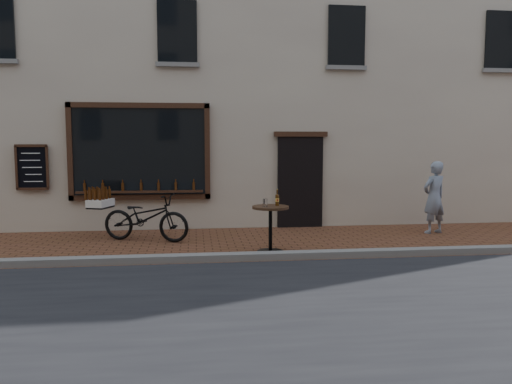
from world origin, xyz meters
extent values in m
plane|color=brown|center=(0.00, 0.00, 0.00)|extent=(90.00, 90.00, 0.00)
cube|color=slate|center=(0.00, 0.20, 0.06)|extent=(90.00, 0.25, 0.12)
cube|color=#C4B69A|center=(0.00, 6.50, 5.00)|extent=(28.00, 6.00, 10.00)
cube|color=black|center=(-1.90, 3.45, 1.85)|extent=(3.00, 0.06, 2.00)
cube|color=black|center=(-1.90, 3.43, 2.91)|extent=(3.24, 0.10, 0.12)
cube|color=black|center=(-1.90, 3.43, 0.79)|extent=(3.24, 0.10, 0.12)
cube|color=black|center=(-3.46, 3.43, 1.85)|extent=(0.12, 0.10, 2.24)
cube|color=black|center=(-0.34, 3.43, 1.85)|extent=(0.12, 0.10, 2.24)
cube|color=black|center=(-1.90, 3.38, 0.92)|extent=(2.90, 0.16, 0.05)
cube|color=black|center=(1.90, 3.46, 1.10)|extent=(1.10, 0.10, 2.20)
cube|color=black|center=(1.90, 3.43, 2.26)|extent=(1.30, 0.10, 0.12)
cube|color=black|center=(-4.30, 3.44, 1.50)|extent=(0.62, 0.04, 0.92)
cylinder|color=#3D1C07|center=(-3.15, 3.38, 1.04)|extent=(0.06, 0.06, 0.19)
cylinder|color=#3D1C07|center=(-2.73, 3.38, 1.04)|extent=(0.06, 0.06, 0.19)
cylinder|color=#3D1C07|center=(-2.32, 3.38, 1.04)|extent=(0.06, 0.06, 0.19)
cylinder|color=#3D1C07|center=(-1.90, 3.38, 1.04)|extent=(0.06, 0.06, 0.19)
cylinder|color=#3D1C07|center=(-1.48, 3.38, 1.04)|extent=(0.06, 0.06, 0.19)
cylinder|color=#3D1C07|center=(-1.07, 3.38, 1.04)|extent=(0.06, 0.06, 0.19)
cylinder|color=#3D1C07|center=(-0.65, 3.38, 1.04)|extent=(0.06, 0.06, 0.19)
cube|color=black|center=(-1.00, 3.46, 4.60)|extent=(0.90, 0.06, 1.40)
cube|color=black|center=(3.00, 3.46, 4.60)|extent=(0.90, 0.06, 1.40)
cube|color=black|center=(7.00, 3.46, 4.60)|extent=(0.90, 0.06, 1.40)
imported|color=black|center=(-1.66, 2.14, 0.50)|extent=(2.00, 1.27, 0.99)
cube|color=black|center=(-2.65, 2.50, 0.68)|extent=(0.53, 0.63, 0.03)
cube|color=silver|center=(-2.65, 2.50, 0.78)|extent=(0.54, 0.65, 0.15)
cylinder|color=#3D1C07|center=(-2.61, 2.27, 0.96)|extent=(0.06, 0.06, 0.21)
cylinder|color=#3D1C07|center=(-2.72, 2.31, 0.96)|extent=(0.06, 0.06, 0.21)
cylinder|color=#3D1C07|center=(-2.82, 2.35, 0.96)|extent=(0.06, 0.06, 0.21)
cylinder|color=#3D1C07|center=(-2.92, 2.39, 0.96)|extent=(0.06, 0.06, 0.21)
cylinder|color=#3D1C07|center=(-2.57, 2.40, 0.96)|extent=(0.06, 0.06, 0.21)
cylinder|color=#3D1C07|center=(-2.67, 2.44, 0.96)|extent=(0.06, 0.06, 0.21)
cylinder|color=#3D1C07|center=(-2.78, 2.47, 0.96)|extent=(0.06, 0.06, 0.21)
cylinder|color=#3D1C07|center=(-2.88, 2.51, 0.96)|extent=(0.06, 0.06, 0.21)
cylinder|color=#3D1C07|center=(-2.52, 2.52, 0.96)|extent=(0.06, 0.06, 0.21)
cylinder|color=#3D1C07|center=(-2.63, 2.56, 0.96)|extent=(0.06, 0.06, 0.21)
cylinder|color=#3D1C07|center=(-2.73, 2.60, 0.96)|extent=(0.06, 0.06, 0.21)
cylinder|color=#3D1C07|center=(-2.83, 2.64, 0.96)|extent=(0.06, 0.06, 0.21)
cylinder|color=#3D1C07|center=(-2.48, 2.65, 0.96)|extent=(0.06, 0.06, 0.21)
cylinder|color=#3D1C07|center=(-2.58, 2.68, 0.96)|extent=(0.06, 0.06, 0.21)
cylinder|color=black|center=(0.76, 0.72, 0.02)|extent=(0.50, 0.50, 0.03)
cylinder|color=black|center=(0.76, 0.72, 0.43)|extent=(0.07, 0.07, 0.80)
cylinder|color=black|center=(0.76, 0.72, 0.86)|extent=(0.69, 0.69, 0.05)
cylinder|color=gold|center=(0.89, 0.79, 0.99)|extent=(0.07, 0.07, 0.07)
cylinder|color=white|center=(0.64, 0.64, 0.96)|extent=(0.09, 0.09, 0.15)
imported|color=gray|center=(4.75, 2.28, 0.82)|extent=(0.69, 0.57, 1.64)
camera|label=1|loc=(-0.63, -8.39, 2.06)|focal=35.00mm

